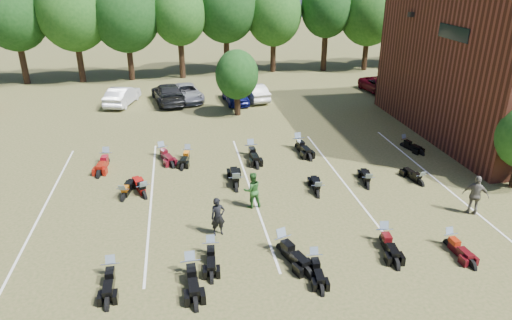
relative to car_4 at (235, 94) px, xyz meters
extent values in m
plane|color=brown|center=(1.74, -18.81, -0.73)|extent=(160.00, 160.00, 0.00)
imported|color=silver|center=(-9.14, 1.00, 0.02)|extent=(2.74, 4.79, 1.49)
imported|color=gray|center=(-3.98, 1.31, -0.05)|extent=(3.17, 5.22, 1.35)
imported|color=black|center=(-5.46, 0.95, 0.06)|extent=(3.14, 5.75, 1.58)
imported|color=#0D115B|center=(0.00, 0.00, 0.00)|extent=(2.07, 4.40, 1.45)
imported|color=beige|center=(1.65, 0.49, -0.04)|extent=(2.20, 4.39, 1.38)
imported|color=#520411|center=(13.07, 0.91, -0.07)|extent=(2.66, 4.94, 1.32)
imported|color=#3E3F43|center=(14.35, 0.85, -0.07)|extent=(3.23, 4.89, 1.32)
imported|color=black|center=(-3.29, -19.68, 0.13)|extent=(0.70, 0.53, 1.71)
imported|color=#265B22|center=(-1.47, -17.57, 0.16)|extent=(0.95, 0.79, 1.77)
imported|color=#625C54|center=(8.48, -19.94, 0.23)|extent=(1.19, 1.04, 1.92)
cube|color=black|center=(11.09, -6.81, 6.77)|extent=(0.30, 0.40, 0.30)
cube|color=black|center=(11.21, -11.81, 6.27)|extent=(0.06, 3.00, 0.80)
cylinder|color=black|center=(-19.26, 10.19, 1.32)|extent=(0.58, 0.58, 4.08)
ellipsoid|color=#1E4C19|center=(-19.26, 10.19, 5.61)|extent=(6.00, 6.00, 6.90)
cylinder|color=black|center=(-14.26, 10.19, 1.32)|extent=(0.58, 0.58, 4.08)
ellipsoid|color=#1E4C19|center=(-14.26, 10.19, 5.61)|extent=(6.00, 6.00, 6.90)
cylinder|color=black|center=(-9.26, 10.19, 1.32)|extent=(0.57, 0.58, 4.08)
ellipsoid|color=#1E4C19|center=(-9.26, 10.19, 5.61)|extent=(6.00, 6.00, 6.90)
cylinder|color=black|center=(-4.26, 10.19, 1.32)|extent=(0.57, 0.58, 4.08)
ellipsoid|color=#1E4C19|center=(-4.26, 10.19, 5.61)|extent=(6.00, 6.00, 6.90)
cylinder|color=black|center=(0.74, 10.19, 1.32)|extent=(0.58, 0.58, 4.08)
ellipsoid|color=#1E4C19|center=(0.74, 10.19, 5.61)|extent=(6.00, 6.00, 6.90)
cylinder|color=black|center=(5.74, 10.19, 1.32)|extent=(0.57, 0.58, 4.08)
ellipsoid|color=#1E4C19|center=(5.74, 10.19, 5.61)|extent=(6.00, 6.00, 6.90)
cylinder|color=black|center=(10.74, 10.19, 1.32)|extent=(0.57, 0.58, 4.08)
ellipsoid|color=#1E4C19|center=(10.74, 10.19, 5.61)|extent=(6.00, 6.00, 6.90)
cylinder|color=black|center=(15.74, 10.19, 1.32)|extent=(0.57, 0.58, 4.08)
ellipsoid|color=#1E4C19|center=(15.74, 10.19, 5.61)|extent=(6.00, 6.00, 6.90)
cylinder|color=black|center=(20.74, 10.19, 1.32)|extent=(0.58, 0.58, 4.08)
ellipsoid|color=#1E4C19|center=(20.74, 10.19, 5.61)|extent=(6.00, 6.00, 6.90)
cylinder|color=black|center=(25.74, 10.19, 1.32)|extent=(0.58, 0.58, 4.08)
ellipsoid|color=#1E4C19|center=(25.74, 10.19, 5.61)|extent=(6.00, 6.00, 6.90)
cylinder|color=black|center=(-0.26, -3.31, 0.22)|extent=(0.24, 0.24, 1.90)
sphere|color=#1E4C19|center=(-0.26, -3.31, 2.37)|extent=(3.20, 3.20, 3.20)
cube|color=silver|center=(-11.26, -15.81, -0.72)|extent=(0.10, 14.00, 0.01)
cube|color=silver|center=(-6.26, -15.81, -0.72)|extent=(0.10, 14.00, 0.01)
cube|color=silver|center=(-1.26, -15.81, -0.72)|extent=(0.10, 14.00, 0.01)
cube|color=silver|center=(3.74, -15.81, -0.72)|extent=(0.10, 14.00, 0.01)
cube|color=silver|center=(8.74, -15.81, -0.72)|extent=(0.10, 14.00, 0.01)
camera|label=1|loc=(-4.53, -36.39, 10.00)|focal=32.00mm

